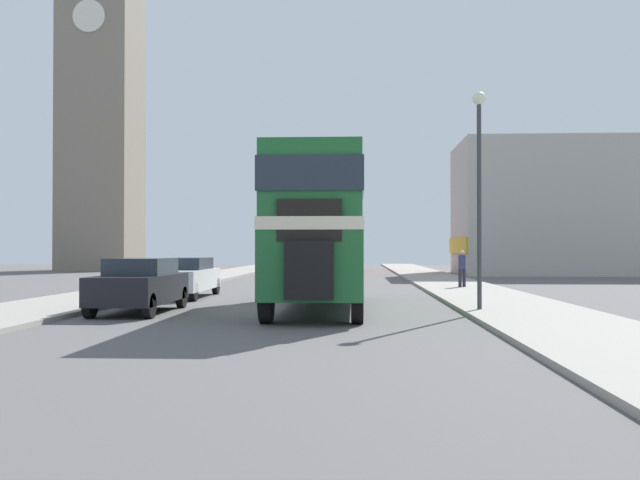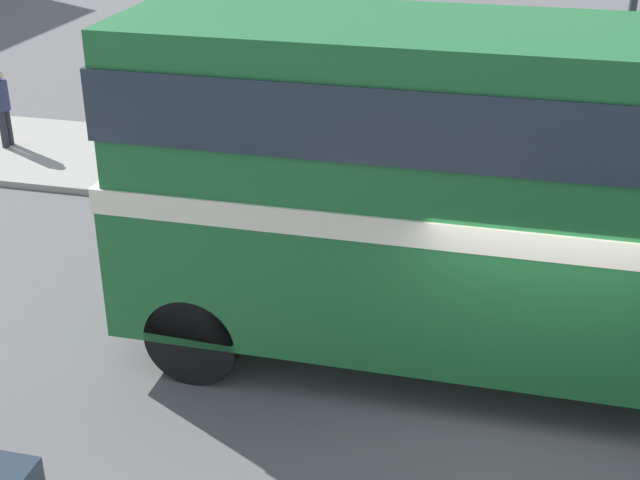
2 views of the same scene
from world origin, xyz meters
The scene contains 11 objects.
ground_plane centered at (0.00, 0.00, 0.00)m, with size 120.00×120.00×0.00m, color #565454.
sidewalk_right centered at (6.75, 0.00, 0.06)m, with size 3.50×120.00×0.12m.
sidewalk_left centered at (-6.75, 0.00, 0.06)m, with size 3.50×120.00×0.12m.
double_decker_bus centered at (1.14, 0.15, 2.52)m, with size 2.42×9.88×4.22m.
bus_distant centered at (0.81, 35.92, 2.44)m, with size 2.47×10.60×4.07m.
car_parked_near centered at (-3.72, -1.11, 0.77)m, with size 1.70×4.19×1.48m.
car_parked_mid centered at (-3.94, 5.04, 0.75)m, with size 1.66×4.70×1.43m.
pedestrian_walking centered at (6.73, 10.55, 1.01)m, with size 0.32×0.32×1.57m.
street_lamp centered at (5.49, -0.94, 3.96)m, with size 0.36×0.36×5.86m.
church_tower centered at (-18.94, 37.79, 18.10)m, with size 6.05×6.05×35.45m.
shop_building_block centered at (17.41, 29.57, 4.54)m, with size 16.29×8.51×9.08m.
Camera 1 is at (2.15, -20.27, 1.72)m, focal length 40.00 mm.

